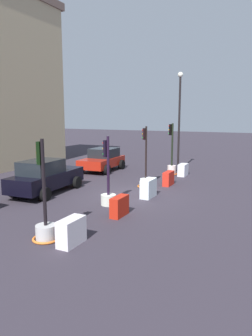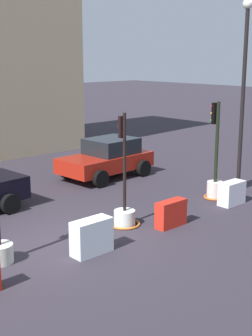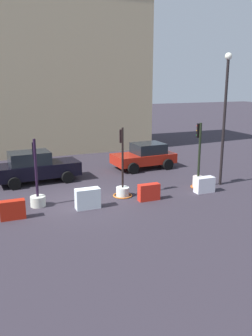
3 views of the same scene
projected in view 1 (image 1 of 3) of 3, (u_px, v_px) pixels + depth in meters
ground_plane at (128, 195)px, 15.65m from camera, size 120.00×120.00×0.00m
traffic_light_0 at (45, 224)px, 10.00m from camera, size 0.89×0.89×3.23m
traffic_light_1 at (108, 192)px, 13.88m from camera, size 0.67×0.67×3.04m
traffic_light_2 at (146, 178)px, 17.39m from camera, size 0.94×0.94×3.33m
traffic_light_3 at (172, 164)px, 21.01m from camera, size 0.77×0.77×3.39m
construction_barrier_0 at (71, 232)px, 9.64m from camera, size 1.01×0.46×0.83m
construction_barrier_1 at (119, 206)px, 12.38m from camera, size 0.99×0.38×0.79m
construction_barrier_2 at (148, 188)px, 15.18m from camera, size 1.07×0.47×0.90m
construction_barrier_3 at (168, 178)px, 17.79m from camera, size 1.02×0.37×0.78m
construction_barrier_4 at (183, 170)px, 20.54m from camera, size 0.99×0.46×0.78m
car_black_sedan at (45, 177)px, 15.97m from camera, size 4.63×2.32×1.72m
car_red_compact at (103, 160)px, 22.38m from camera, size 3.98×2.41×1.58m
street_lamp_post at (179, 112)px, 21.66m from camera, size 0.36×0.36×6.79m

